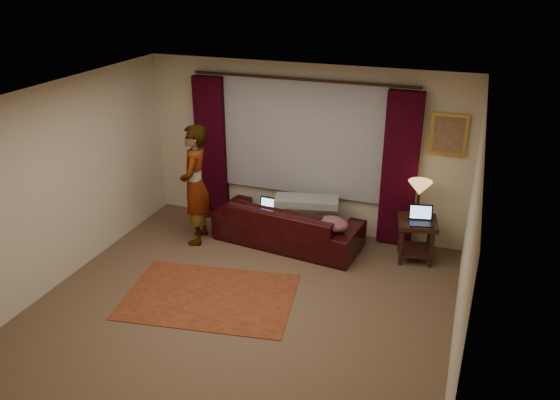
{
  "coord_description": "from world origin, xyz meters",
  "views": [
    {
      "loc": [
        2.37,
        -5.09,
        3.94
      ],
      "look_at": [
        0.1,
        1.2,
        1.0
      ],
      "focal_mm": 35.0,
      "sensor_mm": 36.0,
      "label": 1
    }
  ],
  "objects_px": {
    "sofa": "(288,216)",
    "tiffany_lamp": "(419,199)",
    "person": "(195,185)",
    "end_table": "(416,240)",
    "laptop_sofa": "(267,209)",
    "laptop_table": "(422,216)"
  },
  "relations": [
    {
      "from": "sofa",
      "to": "laptop_table",
      "type": "relative_size",
      "value": 6.22
    },
    {
      "from": "end_table",
      "to": "tiffany_lamp",
      "type": "bearing_deg",
      "value": 103.68
    },
    {
      "from": "laptop_sofa",
      "to": "person",
      "type": "xyz_separation_m",
      "value": [
        -1.03,
        -0.26,
        0.34
      ]
    },
    {
      "from": "laptop_sofa",
      "to": "person",
      "type": "distance_m",
      "value": 1.12
    },
    {
      "from": "end_table",
      "to": "laptop_sofa",
      "type": "bearing_deg",
      "value": -172.74
    },
    {
      "from": "sofa",
      "to": "laptop_table",
      "type": "distance_m",
      "value": 1.94
    },
    {
      "from": "laptop_sofa",
      "to": "person",
      "type": "bearing_deg",
      "value": -162.04
    },
    {
      "from": "tiffany_lamp",
      "to": "person",
      "type": "distance_m",
      "value": 3.22
    },
    {
      "from": "sofa",
      "to": "end_table",
      "type": "xyz_separation_m",
      "value": [
        1.87,
        0.15,
        -0.14
      ]
    },
    {
      "from": "person",
      "to": "tiffany_lamp",
      "type": "bearing_deg",
      "value": 87.32
    },
    {
      "from": "laptop_table",
      "to": "end_table",
      "type": "bearing_deg",
      "value": 105.34
    },
    {
      "from": "sofa",
      "to": "laptop_sofa",
      "type": "height_order",
      "value": "sofa"
    },
    {
      "from": "laptop_sofa",
      "to": "laptop_table",
      "type": "xyz_separation_m",
      "value": [
        2.21,
        0.18,
        0.16
      ]
    },
    {
      "from": "tiffany_lamp",
      "to": "laptop_table",
      "type": "relative_size",
      "value": 1.5
    },
    {
      "from": "laptop_table",
      "to": "laptop_sofa",
      "type": "bearing_deg",
      "value": 172.74
    },
    {
      "from": "sofa",
      "to": "tiffany_lamp",
      "type": "height_order",
      "value": "tiffany_lamp"
    },
    {
      "from": "tiffany_lamp",
      "to": "sofa",
      "type": "bearing_deg",
      "value": -171.0
    },
    {
      "from": "sofa",
      "to": "end_table",
      "type": "height_order",
      "value": "sofa"
    },
    {
      "from": "end_table",
      "to": "tiffany_lamp",
      "type": "relative_size",
      "value": 1.16
    },
    {
      "from": "sofa",
      "to": "end_table",
      "type": "distance_m",
      "value": 1.88
    },
    {
      "from": "sofa",
      "to": "person",
      "type": "relative_size",
      "value": 1.2
    },
    {
      "from": "tiffany_lamp",
      "to": "person",
      "type": "relative_size",
      "value": 0.29
    }
  ]
}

